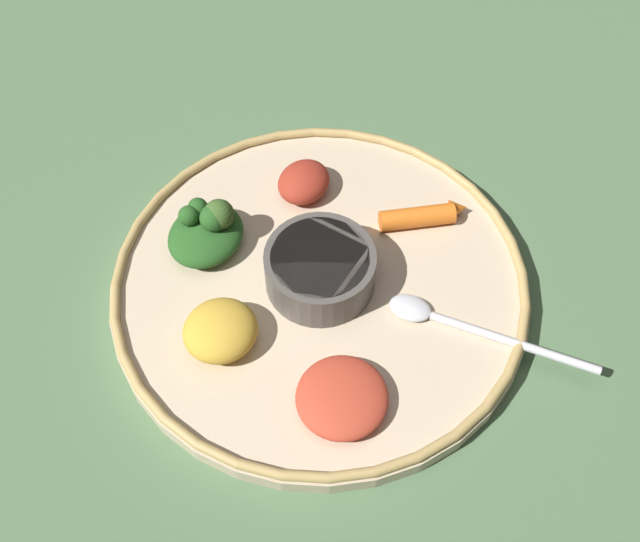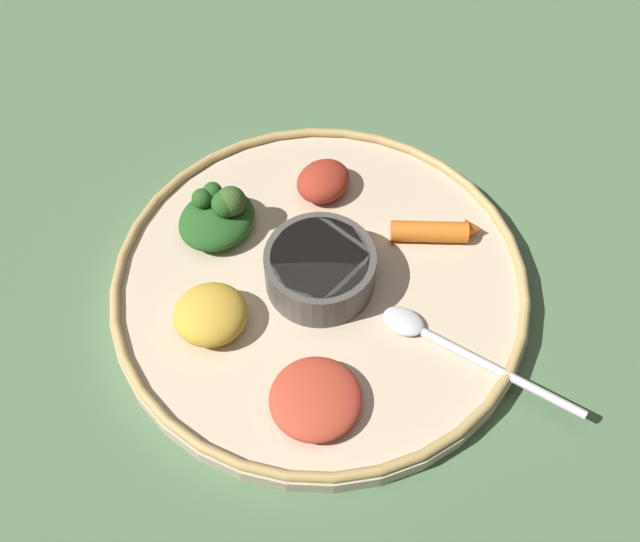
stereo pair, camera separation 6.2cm
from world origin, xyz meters
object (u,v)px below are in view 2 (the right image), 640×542
object	(u,v)px
greens_pile	(219,215)
carrot_near_spoon	(434,228)
center_bowl	(320,268)
spoon	(449,345)

from	to	relation	value
greens_pile	carrot_near_spoon	world-z (taller)	greens_pile
greens_pile	center_bowl	bearing A→B (deg)	31.52
carrot_near_spoon	greens_pile	bearing A→B (deg)	-117.78
spoon	carrot_near_spoon	distance (m)	0.11
spoon	carrot_near_spoon	xyz separation A→B (m)	(-0.10, 0.04, 0.00)
center_bowl	carrot_near_spoon	bearing A→B (deg)	90.92
spoon	center_bowl	bearing A→B (deg)	-147.41
center_bowl	carrot_near_spoon	size ratio (longest dim) A/B	1.14
carrot_near_spoon	center_bowl	bearing A→B (deg)	-89.08
center_bowl	carrot_near_spoon	distance (m)	0.11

